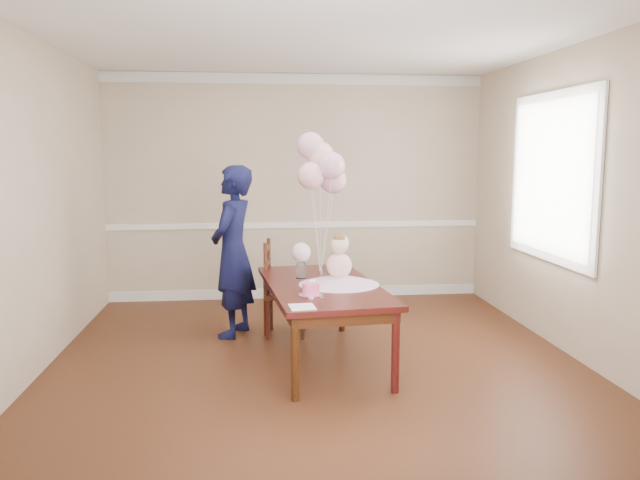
# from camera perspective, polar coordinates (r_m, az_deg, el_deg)

# --- Properties ---
(floor) EXTENTS (4.50, 5.00, 0.00)m
(floor) POSITION_cam_1_polar(r_m,az_deg,el_deg) (5.34, -0.26, -11.42)
(floor) COLOR #371A0D
(floor) RESTS_ON ground
(ceiling) EXTENTS (4.50, 5.00, 0.02)m
(ceiling) POSITION_cam_1_polar(r_m,az_deg,el_deg) (5.12, -0.28, 18.42)
(ceiling) COLOR white
(ceiling) RESTS_ON wall_back
(wall_back) EXTENTS (4.50, 0.02, 2.70)m
(wall_back) POSITION_cam_1_polar(r_m,az_deg,el_deg) (7.54, -2.20, 4.78)
(wall_back) COLOR tan
(wall_back) RESTS_ON floor
(wall_front) EXTENTS (4.50, 0.02, 2.70)m
(wall_front) POSITION_cam_1_polar(r_m,az_deg,el_deg) (2.59, 5.33, -1.51)
(wall_front) COLOR tan
(wall_front) RESTS_ON floor
(wall_left) EXTENTS (0.02, 5.00, 2.70)m
(wall_left) POSITION_cam_1_polar(r_m,az_deg,el_deg) (5.32, -25.19, 2.66)
(wall_left) COLOR tan
(wall_left) RESTS_ON floor
(wall_right) EXTENTS (0.02, 5.00, 2.70)m
(wall_right) POSITION_cam_1_polar(r_m,az_deg,el_deg) (5.73, 22.75, 3.13)
(wall_right) COLOR tan
(wall_right) RESTS_ON floor
(chair_rail_trim) EXTENTS (4.50, 0.02, 0.07)m
(chair_rail_trim) POSITION_cam_1_polar(r_m,az_deg,el_deg) (7.57, -2.18, 1.37)
(chair_rail_trim) COLOR white
(chair_rail_trim) RESTS_ON wall_back
(crown_molding) EXTENTS (4.50, 0.02, 0.12)m
(crown_molding) POSITION_cam_1_polar(r_m,az_deg,el_deg) (7.56, -2.25, 14.51)
(crown_molding) COLOR silver
(crown_molding) RESTS_ON wall_back
(baseboard_trim) EXTENTS (4.50, 0.02, 0.12)m
(baseboard_trim) POSITION_cam_1_polar(r_m,az_deg,el_deg) (7.71, -2.14, -4.84)
(baseboard_trim) COLOR white
(baseboard_trim) RESTS_ON floor
(window_frame) EXTENTS (0.02, 1.66, 1.56)m
(window_frame) POSITION_cam_1_polar(r_m,az_deg,el_deg) (6.15, 20.43, 5.41)
(window_frame) COLOR white
(window_frame) RESTS_ON wall_right
(window_blinds) EXTENTS (0.01, 1.50, 1.40)m
(window_blinds) POSITION_cam_1_polar(r_m,az_deg,el_deg) (6.15, 20.28, 5.42)
(window_blinds) COLOR white
(window_blinds) RESTS_ON wall_right
(dining_table_top) EXTENTS (1.07, 1.87, 0.04)m
(dining_table_top) POSITION_cam_1_polar(r_m,az_deg,el_deg) (5.30, 0.22, -4.27)
(dining_table_top) COLOR black
(dining_table_top) RESTS_ON table_leg_fl
(table_apron) EXTENTS (0.98, 1.77, 0.09)m
(table_apron) POSITION_cam_1_polar(r_m,az_deg,el_deg) (5.31, 0.22, -4.97)
(table_apron) COLOR black
(table_apron) RESTS_ON table_leg_fl
(table_leg_fl) EXTENTS (0.07, 0.07, 0.63)m
(table_leg_fl) POSITION_cam_1_polar(r_m,az_deg,el_deg) (4.54, -2.28, -10.80)
(table_leg_fl) COLOR black
(table_leg_fl) RESTS_ON floor
(table_leg_fr) EXTENTS (0.07, 0.07, 0.63)m
(table_leg_fr) POSITION_cam_1_polar(r_m,az_deg,el_deg) (4.72, 6.91, -10.12)
(table_leg_fr) COLOR black
(table_leg_fr) RESTS_ON floor
(table_leg_bl) EXTENTS (0.07, 0.07, 0.63)m
(table_leg_bl) POSITION_cam_1_polar(r_m,az_deg,el_deg) (6.11, -4.89, -5.87)
(table_leg_bl) COLOR black
(table_leg_bl) RESTS_ON floor
(table_leg_br) EXTENTS (0.07, 0.07, 0.63)m
(table_leg_br) POSITION_cam_1_polar(r_m,az_deg,el_deg) (6.24, 2.01, -5.54)
(table_leg_br) COLOR black
(table_leg_br) RESTS_ON floor
(baby_skirt) EXTENTS (0.75, 0.75, 0.09)m
(baby_skirt) POSITION_cam_1_polar(r_m,az_deg,el_deg) (5.27, 1.75, -3.59)
(baby_skirt) COLOR #E1A6CC
(baby_skirt) RESTS_ON dining_table_top
(baby_torso) EXTENTS (0.21, 0.21, 0.21)m
(baby_torso) POSITION_cam_1_polar(r_m,az_deg,el_deg) (5.25, 1.76, -2.34)
(baby_torso) COLOR #FFA1BE
(baby_torso) RESTS_ON baby_skirt
(baby_head) EXTENTS (0.15, 0.15, 0.15)m
(baby_head) POSITION_cam_1_polar(r_m,az_deg,el_deg) (5.22, 1.77, -0.51)
(baby_head) COLOR beige
(baby_head) RESTS_ON baby_torso
(baby_hair) EXTENTS (0.11, 0.11, 0.11)m
(baby_hair) POSITION_cam_1_polar(r_m,az_deg,el_deg) (5.21, 1.77, 0.08)
(baby_hair) COLOR brown
(baby_hair) RESTS_ON baby_head
(cake_platter) EXTENTS (0.22, 0.22, 0.01)m
(cake_platter) POSITION_cam_1_polar(r_m,az_deg,el_deg) (4.87, -0.85, -5.05)
(cake_platter) COLOR #B7B7BB
(cake_platter) RESTS_ON dining_table_top
(birthday_cake) EXTENTS (0.15, 0.15, 0.09)m
(birthday_cake) POSITION_cam_1_polar(r_m,az_deg,el_deg) (4.86, -0.85, -4.49)
(birthday_cake) COLOR #FF5094
(birthday_cake) RESTS_ON cake_platter
(cake_flower_a) EXTENTS (0.03, 0.03, 0.03)m
(cake_flower_a) POSITION_cam_1_polar(r_m,az_deg,el_deg) (4.85, -0.85, -3.82)
(cake_flower_a) COLOR white
(cake_flower_a) RESTS_ON birthday_cake
(cake_flower_b) EXTENTS (0.03, 0.03, 0.03)m
(cake_flower_b) POSITION_cam_1_polar(r_m,az_deg,el_deg) (4.87, -0.58, -3.77)
(cake_flower_b) COLOR white
(cake_flower_b) RESTS_ON birthday_cake
(rose_vase_near) EXTENTS (0.10, 0.10, 0.14)m
(rose_vase_near) POSITION_cam_1_polar(r_m,az_deg,el_deg) (5.51, -1.74, -2.79)
(rose_vase_near) COLOR silver
(rose_vase_near) RESTS_ON dining_table_top
(roses_near) EXTENTS (0.17, 0.17, 0.17)m
(roses_near) POSITION_cam_1_polar(r_m,az_deg,el_deg) (5.48, -1.74, -1.13)
(roses_near) COLOR silver
(roses_near) RESTS_ON rose_vase_near
(rose_vase_far) EXTENTS (0.10, 0.10, 0.14)m
(rose_vase_far) POSITION_cam_1_polar(r_m,az_deg,el_deg) (6.08, 1.84, -1.76)
(rose_vase_far) COLOR silver
(rose_vase_far) RESTS_ON dining_table_top
(roses_far) EXTENTS (0.17, 0.17, 0.17)m
(roses_far) POSITION_cam_1_polar(r_m,az_deg,el_deg) (6.06, 1.85, -0.26)
(roses_far) COLOR white
(roses_far) RESTS_ON rose_vase_far
(napkin) EXTENTS (0.20, 0.20, 0.01)m
(napkin) POSITION_cam_1_polar(r_m,az_deg,el_deg) (4.51, -1.65, -6.13)
(napkin) COLOR white
(napkin) RESTS_ON dining_table_top
(balloon_weight) EXTENTS (0.04, 0.04, 0.02)m
(balloon_weight) POSITION_cam_1_polar(r_m,az_deg,el_deg) (5.78, 0.06, -2.90)
(balloon_weight) COLOR silver
(balloon_weight) RESTS_ON dining_table_top
(balloon_a) EXTENTS (0.25, 0.25, 0.25)m
(balloon_a) POSITION_cam_1_polar(r_m,az_deg,el_deg) (5.66, -0.83, 5.90)
(balloon_a) COLOR #FBB2C1
(balloon_a) RESTS_ON balloon_ribbon_a
(balloon_b) EXTENTS (0.25, 0.25, 0.25)m
(balloon_b) POSITION_cam_1_polar(r_m,az_deg,el_deg) (5.65, 1.05, 6.81)
(balloon_b) COLOR #F3ACC7
(balloon_b) RESTS_ON balloon_ribbon_b
(balloon_c) EXTENTS (0.25, 0.25, 0.25)m
(balloon_c) POSITION_cam_1_polar(r_m,az_deg,el_deg) (5.77, 0.05, 7.72)
(balloon_c) COLOR #FFB4C4
(balloon_c) RESTS_ON balloon_ribbon_c
(balloon_d) EXTENTS (0.25, 0.25, 0.25)m
(balloon_d) POSITION_cam_1_polar(r_m,az_deg,el_deg) (5.77, -0.87, 8.61)
(balloon_d) COLOR #E8A4C1
(balloon_d) RESTS_ON balloon_ribbon_d
(balloon_e) EXTENTS (0.25, 0.25, 0.25)m
(balloon_e) POSITION_cam_1_polar(r_m,az_deg,el_deg) (5.78, 1.22, 5.50)
(balloon_e) COLOR #E8A4C1
(balloon_e) RESTS_ON balloon_ribbon_e
(balloon_ribbon_a) EXTENTS (0.08, 0.01, 0.75)m
(balloon_ribbon_a) POSITION_cam_1_polar(r_m,az_deg,el_deg) (5.71, -0.38, 0.78)
(balloon_ribbon_a) COLOR white
(balloon_ribbon_a) RESTS_ON balloon_weight
(balloon_ribbon_b) EXTENTS (0.10, 0.04, 0.84)m
(balloon_ribbon_b) POSITION_cam_1_polar(r_m,az_deg,el_deg) (5.70, 0.55, 1.23)
(balloon_ribbon_b) COLOR white
(balloon_ribbon_b) RESTS_ON balloon_weight
(balloon_ribbon_c) EXTENTS (0.01, 0.09, 0.93)m
(balloon_ribbon_c) POSITION_cam_1_polar(r_m,az_deg,el_deg) (5.76, 0.05, 1.74)
(balloon_ribbon_c) COLOR silver
(balloon_ribbon_c) RESTS_ON balloon_weight
(balloon_ribbon_d) EXTENTS (0.08, 0.09, 1.02)m
(balloon_ribbon_d) POSITION_cam_1_polar(r_m,az_deg,el_deg) (5.75, -0.40, 2.18)
(balloon_ribbon_d) COLOR white
(balloon_ribbon_d) RESTS_ON balloon_weight
(balloon_ribbon_e) EXTENTS (0.12, 0.08, 0.69)m
(balloon_ribbon_e) POSITION_cam_1_polar(r_m,az_deg,el_deg) (5.77, 0.64, 0.64)
(balloon_ribbon_e) COLOR white
(balloon_ribbon_e) RESTS_ON balloon_weight
(dining_chair_seat) EXTENTS (0.45, 0.45, 0.05)m
(dining_chair_seat) POSITION_cam_1_polar(r_m,az_deg,el_deg) (6.10, -3.10, -4.91)
(dining_chair_seat) COLOR #35160E
(dining_chair_seat) RESTS_ON chair_leg_fl
(chair_leg_fl) EXTENTS (0.04, 0.04, 0.39)m
(chair_leg_fl) POSITION_cam_1_polar(r_m,az_deg,el_deg) (6.01, -4.77, -7.25)
(chair_leg_fl) COLOR #33120E
(chair_leg_fl) RESTS_ON floor
(chair_leg_fr) EXTENTS (0.04, 0.04, 0.39)m
(chair_leg_fr) POSITION_cam_1_polar(r_m,az_deg,el_deg) (5.99, -1.60, -7.28)
(chair_leg_fr) COLOR black
(chair_leg_fr) RESTS_ON floor
(chair_leg_bl) EXTENTS (0.04, 0.04, 0.39)m
(chair_leg_bl) POSITION_cam_1_polar(r_m,az_deg,el_deg) (6.33, -4.48, -6.46)
(chair_leg_bl) COLOR black
(chair_leg_bl) RESTS_ON floor
(chair_leg_br) EXTENTS (0.04, 0.04, 0.39)m
(chair_leg_br) POSITION_cam_1_polar(r_m,az_deg,el_deg) (6.30, -1.48, -6.49)
(chair_leg_br) COLOR #3B1610
(chair_leg_br) RESTS_ON floor
(chair_back_post_l) EXTENTS (0.04, 0.04, 0.51)m
(chair_back_post_l) POSITION_cam_1_polar(r_m,az_deg,el_deg) (5.90, -5.00, -2.74)
(chair_back_post_l) COLOR #37170F
(chair_back_post_l) RESTS_ON dining_chair_seat
(chair_back_post_r) EXTENTS (0.04, 0.04, 0.51)m
(chair_back_post_r) POSITION_cam_1_polar(r_m,az_deg,el_deg) (6.22, -4.70, -2.18)
(chair_back_post_r) COLOR #3B1A10
(chair_back_post_r) RESTS_ON dining_chair_seat
(chair_slat_low) EXTENTS (0.07, 0.37, 0.05)m
(chair_slat_low) POSITION_cam_1_polar(r_m,az_deg,el_deg) (6.08, -4.83, -3.47)
(chair_slat_low) COLOR #391B0F
(chair_slat_low) RESTS_ON dining_chair_seat
(chair_slat_mid) EXTENTS (0.07, 0.37, 0.05)m
(chair_slat_mid) POSITION_cam_1_polar(r_m,az_deg,el_deg) (6.06, -4.85, -2.11)
(chair_slat_mid) COLOR #3B1B10
(chair_slat_mid) RESTS_ON dining_chair_seat
(chair_slat_top) EXTENTS (0.07, 0.37, 0.05)m
(chair_slat_top) POSITION_cam_1_polar(r_m,az_deg,el_deg) (6.03, -4.86, -0.74)
(chair_slat_top) COLOR #381A0F
(chair_slat_top) RESTS_ON dining_chair_seat
(woman) EXTENTS (0.58, 0.70, 1.66)m
(woman) POSITION_cam_1_polar(r_m,az_deg,el_deg) (6.06, -7.96, -1.05)
(woman) COLOR black
(woman) RESTS_ON floor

